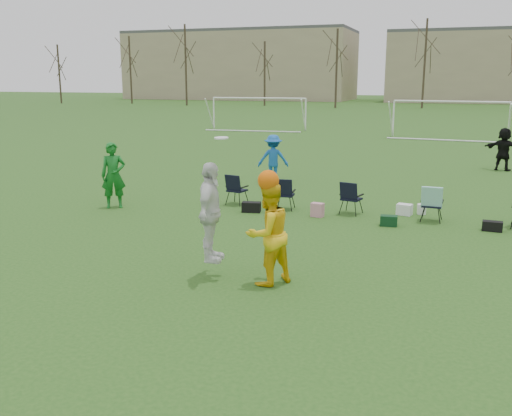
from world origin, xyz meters
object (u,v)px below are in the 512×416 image
at_px(fielder_black, 504,149).
at_px(goal_mid, 450,109).
at_px(fielder_green_near, 113,175).
at_px(fielder_blue, 273,159).
at_px(center_contest, 244,223).
at_px(goal_left, 259,104).

bearing_deg(fielder_black, goal_mid, -60.01).
bearing_deg(fielder_green_near, fielder_blue, 28.98).
bearing_deg(goal_mid, fielder_blue, -103.24).
xyz_separation_m(center_contest, goal_left, (-10.73, 32.14, 0.76)).
distance_m(fielder_green_near, fielder_black, 16.64).
xyz_separation_m(fielder_blue, goal_mid, (6.04, 19.48, 1.02)).
distance_m(fielder_blue, center_contest, 11.02).
relative_size(fielder_green_near, goal_mid, 0.27).
height_order(fielder_green_near, center_contest, center_contest).
height_order(center_contest, goal_left, center_contest).
bearing_deg(fielder_blue, goal_left, -87.67).
xyz_separation_m(fielder_green_near, fielder_blue, (3.25, 5.84, -0.10)).
distance_m(center_contest, goal_left, 33.89).
bearing_deg(goal_mid, fielder_green_near, -106.16).
height_order(goal_left, goal_mid, same).
distance_m(fielder_green_near, fielder_blue, 6.69).
bearing_deg(fielder_green_near, goal_left, 67.86).
distance_m(fielder_green_near, goal_left, 27.74).
bearing_deg(fielder_blue, fielder_green_near, 42.89).
height_order(fielder_black, center_contest, center_contest).
distance_m(goal_left, goal_mid, 14.14).
relative_size(fielder_blue, center_contest, 0.64).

